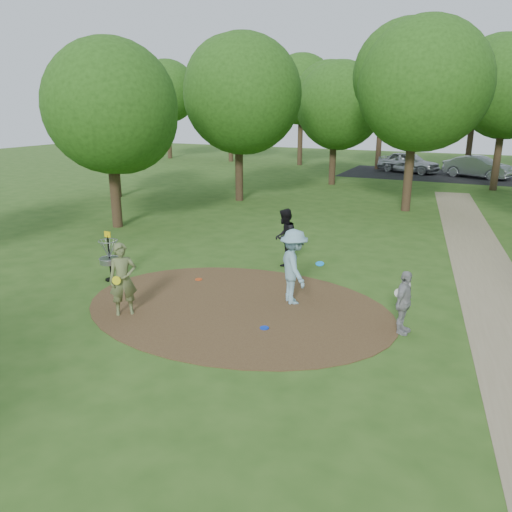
% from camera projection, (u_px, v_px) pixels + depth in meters
% --- Properties ---
extents(ground, '(100.00, 100.00, 0.00)m').
position_uv_depth(ground, '(237.00, 307.00, 13.28)').
color(ground, '#2D5119').
rests_on(ground, ground).
extents(dirt_clearing, '(8.40, 8.40, 0.02)m').
position_uv_depth(dirt_clearing, '(237.00, 307.00, 13.27)').
color(dirt_clearing, '#47301C').
rests_on(dirt_clearing, ground).
extents(footpath, '(7.55, 39.89, 0.01)m').
position_uv_depth(footpath, '(506.00, 322.00, 12.38)').
color(footpath, '#8C7A5B').
rests_on(footpath, ground).
extents(parking_lot, '(14.00, 8.00, 0.01)m').
position_uv_depth(parking_lot, '(437.00, 175.00, 38.50)').
color(parking_lot, black).
rests_on(parking_lot, ground).
extents(player_observer_with_disc, '(0.81, 0.80, 1.89)m').
position_uv_depth(player_observer_with_disc, '(123.00, 279.00, 12.58)').
color(player_observer_with_disc, '#606B3E').
rests_on(player_observer_with_disc, ground).
extents(player_throwing_with_disc, '(1.53, 1.50, 2.04)m').
position_uv_depth(player_throwing_with_disc, '(294.00, 267.00, 13.31)').
color(player_throwing_with_disc, '#7FADBE').
rests_on(player_throwing_with_disc, ground).
extents(player_walking_with_disc, '(0.80, 0.99, 1.91)m').
position_uv_depth(player_walking_with_disc, '(285.00, 237.00, 16.56)').
color(player_walking_with_disc, black).
rests_on(player_walking_with_disc, ground).
extents(player_waiting_with_disc, '(0.51, 0.94, 1.53)m').
position_uv_depth(player_waiting_with_disc, '(404.00, 303.00, 11.58)').
color(player_waiting_with_disc, '#969699').
rests_on(player_waiting_with_disc, ground).
extents(disc_ground_blue, '(0.22, 0.22, 0.02)m').
position_uv_depth(disc_ground_blue, '(264.00, 328.00, 11.98)').
color(disc_ground_blue, '#0C30CD').
rests_on(disc_ground_blue, dirt_clearing).
extents(disc_ground_red, '(0.22, 0.22, 0.02)m').
position_uv_depth(disc_ground_red, '(199.00, 279.00, 15.33)').
color(disc_ground_red, '#D34115').
rests_on(disc_ground_red, dirt_clearing).
extents(car_left, '(5.17, 3.34, 1.64)m').
position_uv_depth(car_left, '(408.00, 162.00, 39.64)').
color(car_left, '#A4A8AC').
rests_on(car_left, ground).
extents(car_right, '(5.12, 3.44, 1.60)m').
position_uv_depth(car_right, '(478.00, 167.00, 36.76)').
color(car_right, '#999BA0').
rests_on(car_right, ground).
extents(disc_golf_basket, '(0.63, 0.63, 1.54)m').
position_uv_depth(disc_golf_basket, '(109.00, 253.00, 15.10)').
color(disc_golf_basket, black).
rests_on(disc_golf_basket, ground).
extents(tree_ring, '(36.79, 45.63, 9.11)m').
position_uv_depth(tree_ring, '(388.00, 103.00, 19.92)').
color(tree_ring, '#332316').
rests_on(tree_ring, ground).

